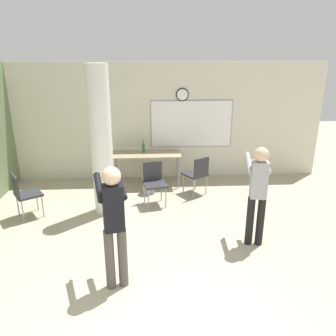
{
  "coord_description": "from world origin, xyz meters",
  "views": [
    {
      "loc": [
        -0.2,
        -2.8,
        2.91
      ],
      "look_at": [
        0.09,
        2.3,
        1.16
      ],
      "focal_mm": 35.0,
      "sensor_mm": 36.0,
      "label": 1
    }
  ],
  "objects": [
    {
      "name": "folding_table",
      "position": [
        -0.29,
        4.53,
        0.71
      ],
      "size": [
        1.6,
        0.7,
        0.76
      ],
      "color": "tan",
      "rests_on": "ground_plane"
    },
    {
      "name": "bottle_on_table",
      "position": [
        -0.36,
        4.61,
        0.87
      ],
      "size": [
        0.06,
        0.06,
        0.29
      ],
      "color": "#1E6B2D",
      "rests_on": "folding_table"
    },
    {
      "name": "chair_table_front",
      "position": [
        -0.14,
        3.42,
        0.51
      ],
      "size": [
        0.53,
        0.53,
        0.87
      ],
      "color": "#2D2D33",
      "rests_on": "ground_plane"
    },
    {
      "name": "ground_plane",
      "position": [
        0.0,
        0.0,
        0.0
      ],
      "size": [
        24.0,
        24.0,
        0.0
      ],
      "primitive_type": "plane",
      "color": "#ADA389"
    },
    {
      "name": "chair_table_right",
      "position": [
        0.81,
        3.84,
        0.51
      ],
      "size": [
        0.61,
        0.61,
        0.87
      ],
      "color": "#2D2D33",
      "rests_on": "ground_plane"
    },
    {
      "name": "person_playing_front",
      "position": [
        -0.67,
        0.89,
        0.99
      ],
      "size": [
        0.48,
        0.66,
        1.68
      ],
      "color": "#514C47",
      "rests_on": "ground_plane"
    },
    {
      "name": "wall_back",
      "position": [
        0.02,
        5.06,
        1.4
      ],
      "size": [
        8.0,
        0.15,
        2.8
      ],
      "color": "beige",
      "rests_on": "ground_plane"
    },
    {
      "name": "person_playing_side",
      "position": [
        1.46,
        1.8,
        0.96
      ],
      "size": [
        0.42,
        0.66,
        1.64
      ],
      "color": "black",
      "rests_on": "ground_plane"
    },
    {
      "name": "waste_bin",
      "position": [
        -0.25,
        3.96,
        0.2
      ],
      "size": [
        0.27,
        0.27,
        0.4
      ],
      "color": "gray",
      "rests_on": "ground_plane"
    },
    {
      "name": "chair_by_left_wall",
      "position": [
        -2.56,
        2.94,
        0.51
      ],
      "size": [
        0.61,
        0.61,
        0.87
      ],
      "color": "#2D2D33",
      "rests_on": "ground_plane"
    },
    {
      "name": "support_pillar",
      "position": [
        -1.1,
        3.13,
        1.4
      ],
      "size": [
        0.4,
        0.4,
        2.8
      ],
      "color": "white",
      "rests_on": "ground_plane"
    }
  ]
}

